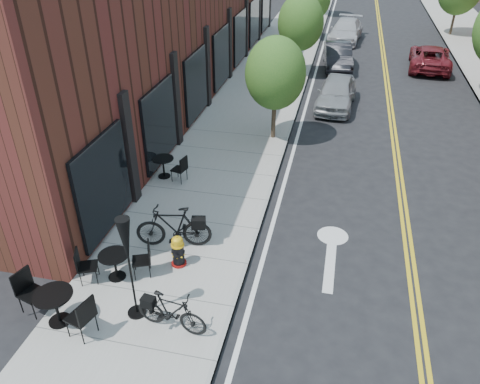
% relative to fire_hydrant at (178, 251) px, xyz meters
% --- Properties ---
extents(ground, '(120.00, 120.00, 0.00)m').
position_rel_fire_hydrant_xyz_m(ground, '(1.69, -1.11, -0.53)').
color(ground, black).
rests_on(ground, ground).
extents(sidewalk_near, '(4.00, 70.00, 0.12)m').
position_rel_fire_hydrant_xyz_m(sidewalk_near, '(-0.31, 8.89, -0.47)').
color(sidewalk_near, '#9E9B93').
rests_on(sidewalk_near, ground).
extents(building_near, '(5.00, 28.00, 7.00)m').
position_rel_fire_hydrant_xyz_m(building_near, '(-4.81, 12.89, 2.97)').
color(building_near, '#4B2518').
rests_on(building_near, ground).
extents(tree_near_a, '(2.20, 2.20, 3.81)m').
position_rel_fire_hydrant_xyz_m(tree_near_a, '(1.09, 7.89, 2.08)').
color(tree_near_a, '#382B1E').
rests_on(tree_near_a, sidewalk_near).
extents(tree_near_b, '(2.30, 2.30, 3.98)m').
position_rel_fire_hydrant_xyz_m(tree_near_b, '(1.09, 15.89, 2.19)').
color(tree_near_b, '#382B1E').
rests_on(tree_near_b, sidewalk_near).
extents(fire_hydrant, '(0.41, 0.41, 0.86)m').
position_rel_fire_hydrant_xyz_m(fire_hydrant, '(0.00, 0.00, 0.00)').
color(fire_hydrant, maroon).
rests_on(fire_hydrant, sidewalk_near).
extents(bicycle_left, '(2.04, 0.94, 1.18)m').
position_rel_fire_hydrant_xyz_m(bicycle_left, '(-0.35, 0.69, 0.18)').
color(bicycle_left, black).
rests_on(bicycle_left, sidewalk_near).
extents(bicycle_right, '(1.63, 0.65, 0.95)m').
position_rel_fire_hydrant_xyz_m(bicycle_right, '(0.55, -2.00, 0.07)').
color(bicycle_right, black).
rests_on(bicycle_right, sidewalk_near).
extents(bistro_set_a, '(1.69, 1.03, 0.90)m').
position_rel_fire_hydrant_xyz_m(bistro_set_a, '(-1.30, -0.78, 0.04)').
color(bistro_set_a, black).
rests_on(bistro_set_a, sidewalk_near).
extents(bistro_set_b, '(1.94, 1.01, 1.02)m').
position_rel_fire_hydrant_xyz_m(bistro_set_b, '(-1.89, -2.35, 0.11)').
color(bistro_set_b, black).
rests_on(bistro_set_b, sidewalk_near).
extents(bistro_set_c, '(1.67, 0.85, 0.88)m').
position_rel_fire_hydrant_xyz_m(bistro_set_c, '(-1.91, 4.07, 0.03)').
color(bistro_set_c, black).
rests_on(bistro_set_c, sidewalk_near).
extents(patio_umbrella, '(0.41, 0.41, 2.53)m').
position_rel_fire_hydrant_xyz_m(patio_umbrella, '(-0.36, -1.76, 1.40)').
color(patio_umbrella, black).
rests_on(patio_umbrella, sidewalk_near).
extents(parked_car_a, '(1.84, 4.00, 1.33)m').
position_rel_fire_hydrant_xyz_m(parked_car_a, '(3.25, 11.88, 0.14)').
color(parked_car_a, gray).
rests_on(parked_car_a, ground).
extents(parked_car_b, '(1.83, 4.10, 1.31)m').
position_rel_fire_hydrant_xyz_m(parked_car_b, '(3.05, 17.83, 0.13)').
color(parked_car_b, black).
rests_on(parked_car_b, ground).
extents(parked_car_c, '(2.36, 4.79, 1.34)m').
position_rel_fire_hydrant_xyz_m(parked_car_c, '(3.29, 23.93, 0.14)').
color(parked_car_c, '#BCBCC1').
rests_on(parked_car_c, ground).
extents(parked_car_far, '(2.47, 4.69, 1.26)m').
position_rel_fire_hydrant_xyz_m(parked_car_far, '(7.99, 18.80, 0.10)').
color(parked_car_far, maroon).
rests_on(parked_car_far, ground).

